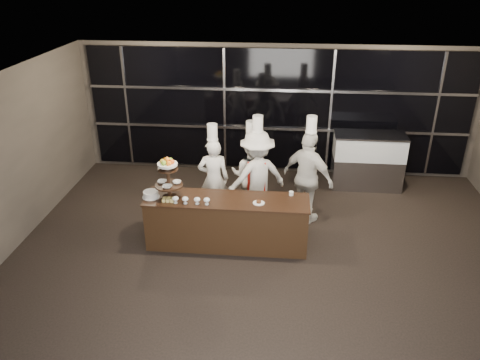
# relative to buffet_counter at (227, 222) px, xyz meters

# --- Properties ---
(room) EXTENTS (10.00, 10.00, 10.00)m
(room) POSITION_rel_buffet_counter_xyz_m (0.77, -1.67, 1.03)
(room) COLOR black
(room) RESTS_ON ground
(window_wall) EXTENTS (8.60, 0.10, 2.80)m
(window_wall) POSITION_rel_buffet_counter_xyz_m (0.77, 3.27, 1.04)
(window_wall) COLOR black
(window_wall) RESTS_ON ground
(buffet_counter) EXTENTS (2.84, 0.74, 0.92)m
(buffet_counter) POSITION_rel_buffet_counter_xyz_m (0.00, 0.00, 0.00)
(buffet_counter) COLOR black
(buffet_counter) RESTS_ON ground
(display_stand) EXTENTS (0.48, 0.48, 0.74)m
(display_stand) POSITION_rel_buffet_counter_xyz_m (-1.00, -0.00, 0.87)
(display_stand) COLOR black
(display_stand) RESTS_ON buffet_counter
(compotes) EXTENTS (0.64, 0.11, 0.12)m
(compotes) POSITION_rel_buffet_counter_xyz_m (-0.58, -0.22, 0.54)
(compotes) COLOR silver
(compotes) RESTS_ON buffet_counter
(layer_cake) EXTENTS (0.30, 0.30, 0.11)m
(layer_cake) POSITION_rel_buffet_counter_xyz_m (-1.32, -0.05, 0.51)
(layer_cake) COLOR white
(layer_cake) RESTS_ON buffet_counter
(pastry_squares) EXTENTS (0.20, 0.13, 0.05)m
(pastry_squares) POSITION_rel_buffet_counter_xyz_m (-0.98, -0.17, 0.48)
(pastry_squares) COLOR #E9D271
(pastry_squares) RESTS_ON buffet_counter
(small_plate) EXTENTS (0.20, 0.20, 0.05)m
(small_plate) POSITION_rel_buffet_counter_xyz_m (0.56, -0.10, 0.47)
(small_plate) COLOR white
(small_plate) RESTS_ON buffet_counter
(chef_cup) EXTENTS (0.08, 0.08, 0.07)m
(chef_cup) POSITION_rel_buffet_counter_xyz_m (1.10, 0.25, 0.49)
(chef_cup) COLOR white
(chef_cup) RESTS_ON buffet_counter
(display_case) EXTENTS (1.53, 0.67, 1.24)m
(display_case) POSITION_rel_buffet_counter_xyz_m (2.80, 2.63, 0.22)
(display_case) COLOR #A5A5AA
(display_case) RESTS_ON ground
(chef_a) EXTENTS (0.65, 0.48, 1.93)m
(chef_a) POSITION_rel_buffet_counter_xyz_m (-0.37, 0.98, 0.38)
(chef_a) COLOR white
(chef_a) RESTS_ON ground
(chef_b) EXTENTS (0.86, 0.71, 1.92)m
(chef_b) POSITION_rel_buffet_counter_xyz_m (0.32, 1.26, 0.36)
(chef_b) COLOR silver
(chef_b) RESTS_ON ground
(chef_c) EXTENTS (1.35, 1.13, 2.11)m
(chef_c) POSITION_rel_buffet_counter_xyz_m (0.46, 1.00, 0.45)
(chef_c) COLOR silver
(chef_c) RESTS_ON ground
(chef_d) EXTENTS (1.13, 0.99, 2.13)m
(chef_d) POSITION_rel_buffet_counter_xyz_m (1.42, 1.00, 0.46)
(chef_d) COLOR silver
(chef_d) RESTS_ON ground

